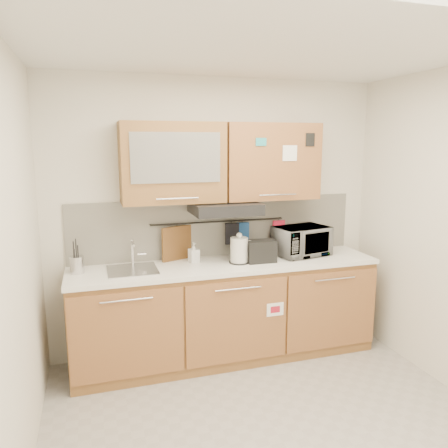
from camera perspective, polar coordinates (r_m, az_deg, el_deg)
floor at (r=3.40m, az=7.05°, el=-25.65°), size 3.20×3.20×0.00m
ceiling at (r=2.81m, az=8.35°, el=22.74°), size 3.20×3.20×0.00m
wall_back at (r=4.21m, az=-0.88°, el=0.96°), size 3.20×0.00×3.20m
wall_left at (r=2.62m, az=-26.25°, el=-6.10°), size 0.00×3.00×3.00m
base_cabinet at (r=4.18m, az=0.36°, el=-11.92°), size 2.80×0.64×0.88m
countertop at (r=4.01m, az=0.38°, el=-5.39°), size 2.82×0.62×0.04m
backsplash at (r=4.22m, az=-0.83°, el=-0.40°), size 2.80×0.02×0.56m
upper_cabinets at (r=3.98m, az=-0.25°, el=8.09°), size 1.82×0.37×0.70m
range_hood at (r=3.96m, az=0.13°, el=2.10°), size 0.60×0.46×0.10m
sink at (r=3.86m, az=-11.87°, el=-5.88°), size 0.42×0.40×0.26m
utensil_rail at (r=4.17m, az=-0.69°, el=0.31°), size 1.30×0.02×0.02m
utensil_crock at (r=3.89m, az=-18.65°, el=-5.02°), size 0.13×0.13×0.29m
kettle at (r=3.99m, az=2.01°, el=-3.52°), size 0.20×0.18×0.28m
toaster at (r=4.03m, az=4.83°, el=-3.52°), size 0.27×0.17×0.20m
microwave at (r=4.32m, az=10.07°, el=-2.19°), size 0.57×0.44×0.28m
soap_bottle at (r=4.01m, az=-3.96°, el=-3.74°), size 0.10×0.10×0.19m
cutting_board at (r=4.11m, az=-6.08°, el=-3.06°), size 0.31×0.14×0.40m
oven_mitt at (r=4.25m, az=2.43°, el=-1.21°), size 0.13×0.04×0.21m
dark_pouch at (r=4.22m, az=1.06°, el=-1.28°), size 0.14×0.06×0.21m
pot_holder at (r=4.39m, az=7.16°, el=-0.54°), size 0.12×0.02×0.15m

